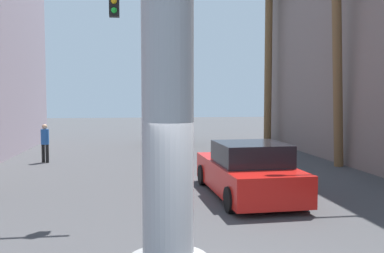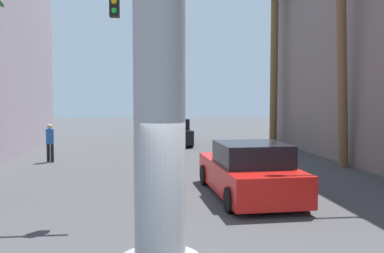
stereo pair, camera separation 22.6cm
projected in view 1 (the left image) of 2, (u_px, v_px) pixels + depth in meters
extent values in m
plane|color=#424244|center=(175.00, 179.00, 14.79)|extent=(90.66, 90.66, 0.00)
cube|color=black|center=(114.00, 2.00, 10.23)|extent=(0.24, 0.24, 0.70)
sphere|color=yellow|center=(114.00, 1.00, 10.10)|extent=(0.14, 0.14, 0.14)
sphere|color=green|center=(114.00, 10.00, 10.12)|extent=(0.14, 0.14, 0.14)
cylinder|color=black|center=(203.00, 175.00, 13.77)|extent=(0.25, 0.65, 0.64)
cylinder|color=black|center=(258.00, 173.00, 14.10)|extent=(0.25, 0.65, 0.64)
cylinder|color=black|center=(231.00, 200.00, 10.46)|extent=(0.25, 0.65, 0.64)
cylinder|color=black|center=(302.00, 196.00, 10.79)|extent=(0.25, 0.65, 0.64)
cube|color=red|center=(247.00, 176.00, 12.26)|extent=(2.17, 4.90, 0.80)
cube|color=black|center=(251.00, 154.00, 11.86)|extent=(1.90, 2.10, 0.60)
cylinder|color=black|center=(150.00, 137.00, 27.14)|extent=(0.25, 0.65, 0.64)
cylinder|color=black|center=(177.00, 136.00, 27.46)|extent=(0.25, 0.65, 0.64)
cylinder|color=black|center=(156.00, 142.00, 23.92)|extent=(0.25, 0.65, 0.64)
cylinder|color=black|center=(186.00, 141.00, 24.24)|extent=(0.25, 0.65, 0.64)
cube|color=black|center=(167.00, 135.00, 25.68)|extent=(2.05, 4.78, 0.80)
cube|color=black|center=(167.00, 123.00, 25.63)|extent=(1.80, 2.66, 0.60)
cylinder|color=brown|center=(268.00, 65.00, 25.40)|extent=(0.47, 0.46, 9.46)
cylinder|color=brown|center=(337.00, 57.00, 17.03)|extent=(0.86, 0.65, 8.88)
cylinder|color=black|center=(43.00, 153.00, 18.47)|extent=(0.14, 0.14, 0.80)
cylinder|color=black|center=(47.00, 154.00, 18.41)|extent=(0.14, 0.14, 0.80)
cylinder|color=#2659A5|center=(45.00, 137.00, 18.39)|extent=(0.45, 0.45, 0.65)
sphere|color=tan|center=(45.00, 127.00, 18.36)|extent=(0.22, 0.22, 0.22)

